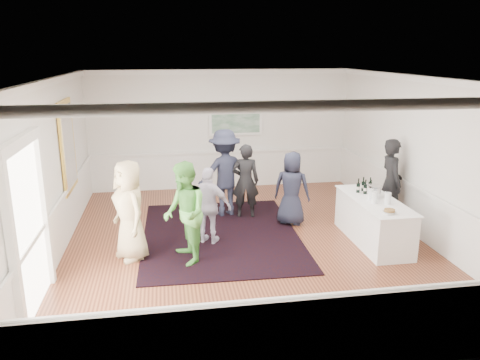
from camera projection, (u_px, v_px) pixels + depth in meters
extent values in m
plane|color=brown|center=(246.00, 243.00, 9.24)|extent=(8.00, 8.00, 0.00)
cube|color=white|center=(247.00, 77.00, 8.39)|extent=(7.00, 8.00, 0.02)
cube|color=white|center=(52.00, 171.00, 8.27)|extent=(0.02, 8.00, 3.20)
cube|color=white|center=(419.00, 157.00, 9.36)|extent=(0.02, 8.00, 3.20)
cube|color=white|center=(221.00, 130.00, 12.62)|extent=(7.00, 0.02, 3.20)
cube|color=white|center=(312.00, 250.00, 5.01)|extent=(7.00, 0.02, 3.20)
cube|color=yellow|center=(68.00, 146.00, 9.46)|extent=(0.04, 1.25, 1.85)
cube|color=white|center=(69.00, 146.00, 9.46)|extent=(0.01, 1.05, 1.65)
cube|color=white|center=(13.00, 256.00, 5.80)|extent=(0.10, 0.14, 2.40)
cube|color=white|center=(45.00, 213.00, 7.36)|extent=(0.10, 0.14, 2.40)
cube|color=white|center=(19.00, 142.00, 6.24)|extent=(0.10, 1.78, 0.16)
cube|color=white|center=(28.00, 232.00, 6.57)|extent=(0.02, 1.50, 2.40)
cube|color=white|center=(236.00, 123.00, 12.58)|extent=(1.44, 0.05, 0.66)
cube|color=#24613B|center=(236.00, 123.00, 12.55)|extent=(1.30, 0.01, 0.52)
cube|color=black|center=(220.00, 234.00, 9.63)|extent=(3.23, 4.18, 0.02)
cube|color=white|center=(373.00, 221.00, 9.18)|extent=(0.77, 2.10, 0.86)
cube|color=white|center=(375.00, 200.00, 9.06)|extent=(0.83, 2.16, 0.02)
imported|color=black|center=(391.00, 183.00, 9.93)|extent=(0.49, 0.72, 1.90)
imported|color=tan|center=(130.00, 210.00, 8.33)|extent=(0.93, 1.06, 1.83)
imported|color=#53A441|center=(185.00, 213.00, 8.17)|extent=(0.85, 1.01, 1.83)
imported|color=silver|center=(209.00, 206.00, 9.04)|extent=(0.97, 0.74, 1.53)
imported|color=#1F2133|center=(225.00, 173.00, 10.57)|extent=(1.41, 0.99, 1.99)
imported|color=black|center=(245.00, 181.00, 10.46)|extent=(0.67, 0.49, 1.69)
imported|color=#1F2133|center=(292.00, 188.00, 10.06)|extent=(0.93, 0.80, 1.61)
cylinder|color=#69C345|center=(374.00, 197.00, 8.81)|extent=(0.12, 0.12, 0.24)
cylinder|color=#C33945|center=(388.00, 198.00, 8.76)|extent=(0.12, 0.12, 0.24)
cylinder|color=#8DC044|center=(371.00, 194.00, 8.98)|extent=(0.12, 0.12, 0.24)
cylinder|color=silver|center=(374.00, 192.00, 9.17)|extent=(0.26, 0.26, 0.25)
imported|color=white|center=(389.00, 212.00, 8.27)|extent=(0.23, 0.23, 0.06)
cylinder|color=olive|center=(390.00, 211.00, 8.27)|extent=(0.19, 0.19, 0.04)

